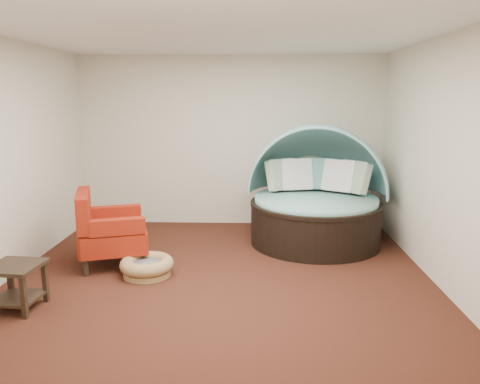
{
  "coord_description": "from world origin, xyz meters",
  "views": [
    {
      "loc": [
        0.41,
        -5.28,
        2.11
      ],
      "look_at": [
        0.21,
        0.6,
        0.92
      ],
      "focal_mm": 35.0,
      "sensor_mm": 36.0,
      "label": 1
    }
  ],
  "objects_px": {
    "pet_basket": "(147,266)",
    "side_table": "(16,280)",
    "canopy_daybed": "(316,188)",
    "red_armchair": "(107,231)"
  },
  "relations": [
    {
      "from": "pet_basket",
      "to": "side_table",
      "type": "bearing_deg",
      "value": -139.26
    },
    {
      "from": "canopy_daybed",
      "to": "pet_basket",
      "type": "distance_m",
      "value": 2.75
    },
    {
      "from": "pet_basket",
      "to": "side_table",
      "type": "xyz_separation_m",
      "value": [
        -1.1,
        -0.95,
        0.19
      ]
    },
    {
      "from": "red_armchair",
      "to": "side_table",
      "type": "distance_m",
      "value": 1.42
    },
    {
      "from": "pet_basket",
      "to": "red_armchair",
      "type": "bearing_deg",
      "value": 148.07
    },
    {
      "from": "canopy_daybed",
      "to": "red_armchair",
      "type": "xyz_separation_m",
      "value": [
        -2.78,
        -1.12,
        -0.36
      ]
    },
    {
      "from": "red_armchair",
      "to": "canopy_daybed",
      "type": "bearing_deg",
      "value": 3.92
    },
    {
      "from": "canopy_daybed",
      "to": "pet_basket",
      "type": "height_order",
      "value": "canopy_daybed"
    },
    {
      "from": "side_table",
      "to": "canopy_daybed",
      "type": "bearing_deg",
      "value": 36.33
    },
    {
      "from": "canopy_daybed",
      "to": "side_table",
      "type": "distance_m",
      "value": 4.14
    }
  ]
}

